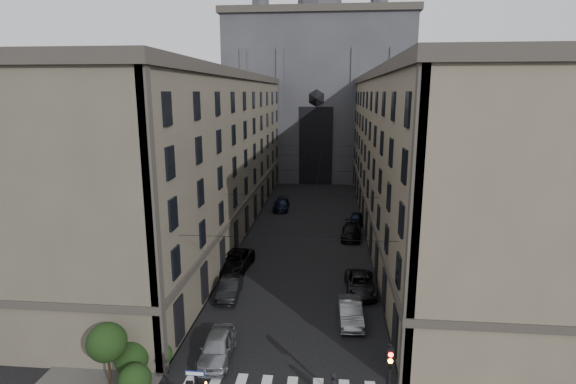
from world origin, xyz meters
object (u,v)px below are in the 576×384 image
(car_left_midfar, at_px, (235,261))
(car_right_midnear, at_px, (361,284))
(car_left_far, at_px, (281,205))
(car_right_near, at_px, (350,312))
(traffic_light_right, at_px, (388,382))
(car_left_midnear, at_px, (230,288))
(car_right_far, at_px, (357,218))
(car_left_near, at_px, (217,347))
(gothic_tower, at_px, (318,86))
(car_right_midfar, at_px, (351,231))

(car_left_midfar, distance_m, car_right_midnear, 12.27)
(car_left_far, distance_m, car_right_near, 32.68)
(car_right_near, bearing_deg, traffic_light_right, -86.79)
(car_left_midnear, height_order, car_right_midnear, car_left_midnear)
(car_right_far, bearing_deg, car_left_midnear, -110.86)
(car_right_near, distance_m, car_right_far, 25.77)
(car_left_midfar, relative_size, car_right_far, 1.52)
(car_left_near, bearing_deg, car_right_near, 30.70)
(car_left_near, relative_size, car_left_midfar, 0.81)
(gothic_tower, relative_size, car_right_near, 12.27)
(traffic_light_right, bearing_deg, car_right_near, 96.04)
(car_left_near, distance_m, car_right_midnear, 14.40)
(traffic_light_right, distance_m, car_left_near, 11.79)
(gothic_tower, distance_m, car_right_near, 63.87)
(car_left_midnear, relative_size, car_right_midnear, 0.85)
(car_right_midnear, relative_size, car_right_far, 1.37)
(car_right_near, xyz_separation_m, car_right_midnear, (1.07, 5.14, -0.03))
(gothic_tower, height_order, car_right_midnear, gothic_tower)
(car_left_far, distance_m, car_right_midnear, 28.10)
(car_left_midfar, bearing_deg, car_left_near, -77.30)
(car_left_midfar, relative_size, car_right_midnear, 1.11)
(car_left_midnear, xyz_separation_m, car_left_far, (1.17, 28.30, 0.01))
(car_left_midnear, relative_size, car_right_midfar, 0.84)
(gothic_tower, height_order, car_left_midfar, gothic_tower)
(car_left_midnear, bearing_deg, car_right_midfar, 54.20)
(car_right_midfar, bearing_deg, car_right_near, -87.23)
(car_left_midnear, relative_size, car_left_far, 0.87)
(car_right_midnear, xyz_separation_m, car_right_midfar, (-0.17, 14.46, 0.04))
(car_right_near, xyz_separation_m, car_right_far, (1.83, 25.70, -0.11))
(gothic_tower, xyz_separation_m, car_left_far, (-4.20, -29.87, -17.04))
(car_left_near, xyz_separation_m, car_right_midfar, (9.47, 25.16, -0.04))
(traffic_light_right, distance_m, car_right_near, 11.96)
(traffic_light_right, relative_size, car_left_midnear, 1.15)
(car_left_far, bearing_deg, car_left_midnear, -93.79)
(gothic_tower, height_order, car_left_near, gothic_tower)
(gothic_tower, distance_m, car_left_far, 34.64)
(gothic_tower, bearing_deg, car_left_midfar, -96.75)
(traffic_light_right, distance_m, car_left_midfar, 23.92)
(car_right_midnear, bearing_deg, car_left_near, -133.54)
(gothic_tower, distance_m, traffic_light_right, 74.67)
(traffic_light_right, xyz_separation_m, car_right_midnear, (-0.16, 16.77, -2.54))
(car_right_midfar, distance_m, car_right_far, 6.17)
(traffic_light_right, relative_size, car_right_midnear, 0.97)
(car_left_midfar, height_order, car_right_midfar, car_left_midfar)
(traffic_light_right, relative_size, car_left_far, 0.99)
(car_left_midnear, relative_size, car_right_far, 1.16)
(car_left_midfar, bearing_deg, car_right_near, -35.61)
(traffic_light_right, relative_size, car_left_near, 1.08)
(car_left_far, height_order, car_right_midfar, car_right_midfar)
(car_left_near, height_order, car_left_midfar, car_left_midfar)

